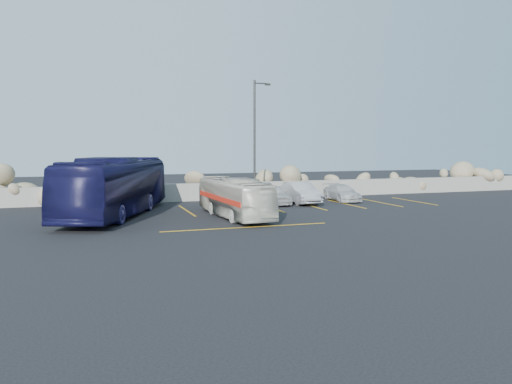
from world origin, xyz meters
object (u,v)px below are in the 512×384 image
object	(u,v)px
car_b	(300,193)
tour_coach	(116,187)
car_c	(342,193)
car_a	(273,195)
lamppost	(255,138)
vintage_bus	(234,198)

from	to	relation	value
car_b	tour_coach	bearing A→B (deg)	-167.48
car_b	car_c	xyz separation A→B (m)	(3.34, 0.47, -0.14)
car_a	car_b	distance (m)	1.88
lamppost	car_c	bearing A→B (deg)	-6.72
lamppost	tour_coach	xyz separation A→B (m)	(-9.05, -3.47, -2.72)
vintage_bus	car_b	distance (m)	7.54
car_c	vintage_bus	bearing A→B (deg)	-147.26
car_a	vintage_bus	bearing A→B (deg)	-129.64
car_c	car_b	bearing A→B (deg)	-168.74
vintage_bus	car_b	xyz separation A→B (m)	(5.86, 4.73, -0.35)
tour_coach	car_b	xyz separation A→B (m)	(11.74, 2.29, -0.89)
vintage_bus	car_b	world-z (taller)	vintage_bus
tour_coach	car_a	bearing A→B (deg)	34.62
tour_coach	car_b	bearing A→B (deg)	32.51
lamppost	vintage_bus	xyz separation A→B (m)	(-3.17, -5.91, -3.25)
car_c	lamppost	bearing A→B (deg)	176.54
vintage_bus	car_c	size ratio (longest dim) A/B	1.97
lamppost	tour_coach	bearing A→B (deg)	-159.02
car_b	car_c	bearing A→B (deg)	9.48
car_a	lamppost	bearing A→B (deg)	125.22
tour_coach	car_b	size ratio (longest dim) A/B	2.71
car_a	tour_coach	bearing A→B (deg)	-166.50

